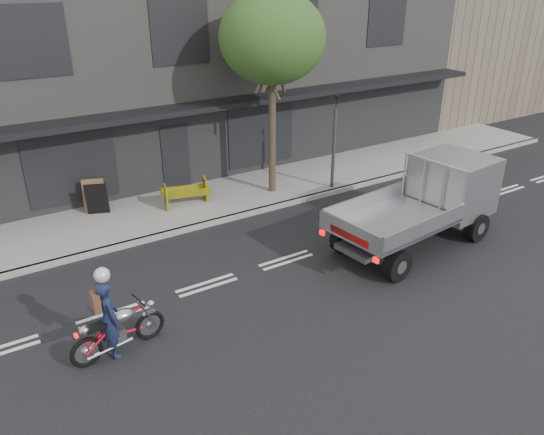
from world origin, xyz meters
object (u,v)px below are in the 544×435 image
(sandwich_board, at_px, (97,199))
(construction_barrier, at_px, (189,195))
(flatbed_ute, at_px, (442,191))
(motorcycle, at_px, (118,329))
(street_tree, at_px, (272,39))
(traffic_light_pole, at_px, (334,147))
(rider, at_px, (109,318))

(sandwich_board, bearing_deg, construction_barrier, 1.61)
(sandwich_board, bearing_deg, flatbed_ute, -17.47)
(motorcycle, relative_size, construction_barrier, 1.38)
(sandwich_board, bearing_deg, street_tree, 8.71)
(street_tree, xyz_separation_m, traffic_light_pole, (2.00, -0.85, -3.63))
(motorcycle, bearing_deg, construction_barrier, 47.06)
(street_tree, height_order, motorcycle, street_tree)
(flatbed_ute, relative_size, construction_barrier, 3.66)
(flatbed_ute, bearing_deg, sandwich_board, 135.85)
(construction_barrier, xyz_separation_m, sandwich_board, (-2.71, 0.93, 0.12))
(flatbed_ute, xyz_separation_m, construction_barrier, (-5.58, 5.56, -0.83))
(rider, relative_size, construction_barrier, 1.17)
(construction_barrier, bearing_deg, traffic_light_pole, -12.61)
(rider, bearing_deg, sandwich_board, -20.74)
(traffic_light_pole, xyz_separation_m, motorcycle, (-9.23, -4.69, -1.10))
(motorcycle, distance_m, rider, 0.36)
(flatbed_ute, bearing_deg, motorcycle, 175.47)
(construction_barrier, relative_size, sandwich_board, 1.39)
(flatbed_ute, bearing_deg, street_tree, 109.47)
(flatbed_ute, bearing_deg, construction_barrier, 129.02)
(rider, distance_m, sandwich_board, 6.95)
(street_tree, distance_m, traffic_light_pole, 4.23)
(street_tree, xyz_separation_m, flatbed_ute, (2.52, -5.28, -3.88))
(sandwich_board, bearing_deg, rider, -82.81)
(street_tree, height_order, flatbed_ute, street_tree)
(motorcycle, bearing_deg, rider, 172.70)
(traffic_light_pole, height_order, construction_barrier, traffic_light_pole)
(traffic_light_pole, distance_m, flatbed_ute, 4.47)
(traffic_light_pole, bearing_deg, flatbed_ute, -83.25)
(traffic_light_pole, bearing_deg, sandwich_board, 165.12)
(traffic_light_pole, relative_size, motorcycle, 1.69)
(street_tree, xyz_separation_m, construction_barrier, (-3.05, 0.28, -4.71))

